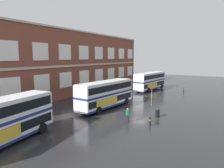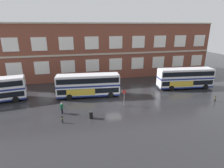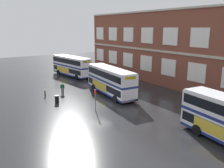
% 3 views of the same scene
% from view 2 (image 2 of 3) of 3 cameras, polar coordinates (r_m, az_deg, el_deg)
% --- Properties ---
extents(ground_plane, '(120.00, 120.00, 0.00)m').
position_cam_2_polar(ground_plane, '(32.28, -0.31, -4.49)').
color(ground_plane, '#232326').
extents(brick_terminal_building, '(54.72, 8.19, 12.88)m').
position_cam_2_polar(brick_terminal_building, '(46.16, -3.47, 10.34)').
color(brick_terminal_building, brown).
rests_on(brick_terminal_building, ground).
extents(double_decker_middle, '(11.19, 3.64, 4.07)m').
position_cam_2_polar(double_decker_middle, '(32.71, -7.39, -0.33)').
color(double_decker_middle, silver).
rests_on(double_decker_middle, ground).
extents(double_decker_far, '(11.22, 3.79, 4.07)m').
position_cam_2_polar(double_decker_far, '(39.73, 21.81, 1.77)').
color(double_decker_far, silver).
rests_on(double_decker_far, ground).
extents(waiting_passenger, '(0.41, 0.60, 1.70)m').
position_cam_2_polar(waiting_passenger, '(27.55, -15.37, -7.12)').
color(waiting_passenger, black).
rests_on(waiting_passenger, ground).
extents(bus_stand_flag, '(0.44, 0.10, 2.70)m').
position_cam_2_polar(bus_stand_flag, '(28.75, 3.79, -3.88)').
color(bus_stand_flag, slate).
rests_on(bus_stand_flag, ground).
extents(station_litter_bin, '(0.60, 0.60, 1.03)m').
position_cam_2_polar(station_litter_bin, '(25.65, -6.60, -9.51)').
color(station_litter_bin, black).
rests_on(station_litter_bin, ground).
extents(safety_bollard_west, '(0.19, 0.19, 0.95)m').
position_cam_2_polar(safety_bollard_west, '(35.27, 29.47, -4.07)').
color(safety_bollard_west, black).
rests_on(safety_bollard_west, ground).
extents(safety_bollard_east, '(0.19, 0.19, 0.95)m').
position_cam_2_polar(safety_bollard_east, '(25.24, -15.23, -10.61)').
color(safety_bollard_east, black).
rests_on(safety_bollard_east, ground).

